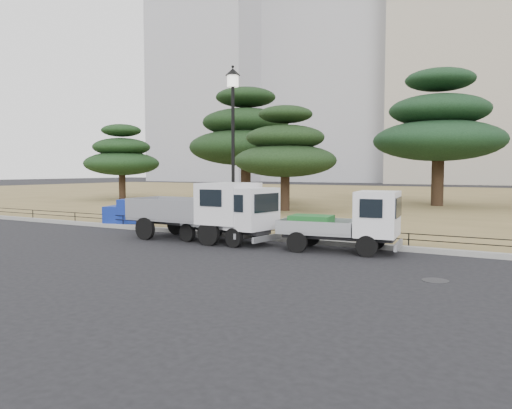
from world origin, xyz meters
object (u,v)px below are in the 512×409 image
Objects in this scene: truck_kei_rear at (348,222)px; tarp_pile at (125,213)px; street_lamp at (233,122)px; truck_large at (199,208)px; truck_kei_front at (231,215)px.

truck_kei_rear reaches higher than tarp_pile.
street_lamp reaches higher than truck_kei_rear.
truck_large is at bearing -19.58° from tarp_pile.
truck_large is 1.25× the size of truck_kei_front.
tarp_pile is (-5.48, 1.95, -0.57)m from truck_large.
truck_kei_rear is 0.61× the size of street_lamp.
truck_large is 5.41m from truck_kei_rear.
truck_kei_front is 4.05m from truck_kei_rear.
truck_kei_front is 2.01× the size of tarp_pile.
street_lamp is (0.46, 1.53, 3.11)m from truck_large.
truck_large reaches higher than tarp_pile.
truck_large is 0.77× the size of street_lamp.
tarp_pile is (-6.84, 1.95, -0.38)m from truck_kei_front.
street_lamp is at bearing 73.49° from truck_large.
tarp_pile is at bearing 160.51° from truck_large.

